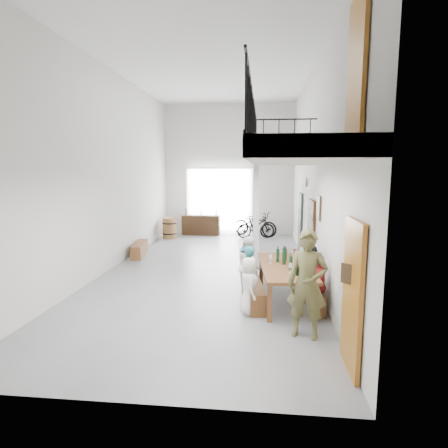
# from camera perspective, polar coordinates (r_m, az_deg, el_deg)

# --- Properties ---
(floor) EXTENTS (12.00, 12.00, 0.00)m
(floor) POSITION_cam_1_polar(r_m,az_deg,el_deg) (10.43, -2.34, -7.06)
(floor) COLOR slate
(floor) RESTS_ON ground
(room_walls) EXTENTS (12.00, 12.00, 12.00)m
(room_walls) POSITION_cam_1_polar(r_m,az_deg,el_deg) (10.09, -2.46, 12.79)
(room_walls) COLOR silver
(room_walls) RESTS_ON ground
(gateway_portal) EXTENTS (2.80, 0.08, 2.80)m
(gateway_portal) POSITION_cam_1_polar(r_m,az_deg,el_deg) (16.06, -0.71, 3.41)
(gateway_portal) COLOR white
(gateway_portal) RESTS_ON ground
(right_wall_decor) EXTENTS (0.07, 8.28, 5.07)m
(right_wall_decor) POSITION_cam_1_polar(r_m,az_deg,el_deg) (8.24, 14.53, 0.94)
(right_wall_decor) COLOR #9E5E15
(right_wall_decor) RESTS_ON ground
(balcony) EXTENTS (1.52, 5.62, 4.00)m
(balcony) POSITION_cam_1_polar(r_m,az_deg,el_deg) (6.85, 10.39, 9.87)
(balcony) COLOR silver
(balcony) RESTS_ON ground
(tasting_table) EXTENTS (1.18, 2.50, 0.79)m
(tasting_table) POSITION_cam_1_polar(r_m,az_deg,el_deg) (7.92, 9.32, -6.84)
(tasting_table) COLOR brown
(tasting_table) RESTS_ON ground
(bench_inner) EXTENTS (0.54, 1.91, 0.43)m
(bench_inner) POSITION_cam_1_polar(r_m,az_deg,el_deg) (8.06, 4.53, -10.10)
(bench_inner) COLOR brown
(bench_inner) RESTS_ON ground
(bench_wall) EXTENTS (0.39, 1.80, 0.41)m
(bench_wall) POSITION_cam_1_polar(r_m,az_deg,el_deg) (8.15, 13.00, -10.17)
(bench_wall) COLOR brown
(bench_wall) RESTS_ON ground
(tableware) EXTENTS (0.65, 1.40, 0.35)m
(tableware) POSITION_cam_1_polar(r_m,az_deg,el_deg) (8.02, 9.36, -4.91)
(tableware) COLOR black
(tableware) RESTS_ON tasting_table
(side_bench) EXTENTS (0.54, 1.51, 0.42)m
(side_bench) POSITION_cam_1_polar(r_m,az_deg,el_deg) (12.46, -12.75, -3.74)
(side_bench) COLOR brown
(side_bench) RESTS_ON ground
(oak_barrel) EXTENTS (0.57, 0.57, 0.84)m
(oak_barrel) POSITION_cam_1_polar(r_m,az_deg,el_deg) (15.27, -8.28, -0.62)
(oak_barrel) COLOR brown
(oak_barrel) RESTS_ON ground
(serving_counter) EXTENTS (1.60, 0.47, 0.84)m
(serving_counter) POSITION_cam_1_polar(r_m,az_deg,el_deg) (15.99, -3.52, -0.16)
(serving_counter) COLOR #372410
(serving_counter) RESTS_ON ground
(counter_bottles) EXTENTS (1.36, 0.08, 0.28)m
(counter_bottles) POSITION_cam_1_polar(r_m,az_deg,el_deg) (15.96, -3.51, 1.86)
(counter_bottles) COLOR black
(counter_bottles) RESTS_ON serving_counter
(guest_left_a) EXTENTS (0.44, 0.60, 1.11)m
(guest_left_a) POSITION_cam_1_polar(r_m,az_deg,el_deg) (7.27, 3.87, -9.36)
(guest_left_a) COLOR white
(guest_left_a) RESTS_ON ground
(guest_left_b) EXTENTS (0.39, 0.50, 1.22)m
(guest_left_b) POSITION_cam_1_polar(r_m,az_deg,el_deg) (7.75, 4.07, -7.81)
(guest_left_b) COLOR #226973
(guest_left_b) RESTS_ON ground
(guest_left_c) EXTENTS (0.64, 0.74, 1.31)m
(guest_left_c) POSITION_cam_1_polar(r_m,az_deg,el_deg) (8.32, 3.84, -6.37)
(guest_left_c) COLOR white
(guest_left_c) RESTS_ON ground
(guest_left_d) EXTENTS (0.48, 0.72, 1.05)m
(guest_left_d) POSITION_cam_1_polar(r_m,az_deg,el_deg) (8.78, 3.54, -6.48)
(guest_left_d) COLOR #226973
(guest_left_d) RESTS_ON ground
(guest_right_a) EXTENTS (0.34, 0.70, 1.16)m
(guest_right_a) POSITION_cam_1_polar(r_m,az_deg,el_deg) (7.43, 14.24, -9.00)
(guest_right_a) COLOR maroon
(guest_right_a) RESTS_ON ground
(guest_right_b) EXTENTS (0.41, 1.14, 1.21)m
(guest_right_b) POSITION_cam_1_polar(r_m,az_deg,el_deg) (8.16, 12.84, -7.23)
(guest_right_b) COLOR black
(guest_right_b) RESTS_ON ground
(guest_right_c) EXTENTS (0.55, 0.67, 1.17)m
(guest_right_c) POSITION_cam_1_polar(r_m,az_deg,el_deg) (8.63, 12.38, -6.48)
(guest_right_c) COLOR white
(guest_right_c) RESTS_ON ground
(host_standing) EXTENTS (0.75, 0.59, 1.80)m
(host_standing) POSITION_cam_1_polar(r_m,az_deg,el_deg) (6.33, 12.57, -8.96)
(host_standing) COLOR brown
(host_standing) RESTS_ON ground
(potted_plant) EXTENTS (0.34, 0.30, 0.37)m
(potted_plant) POSITION_cam_1_polar(r_m,az_deg,el_deg) (10.65, 11.15, -5.85)
(potted_plant) COLOR #1D4A1A
(potted_plant) RESTS_ON ground
(bicycle_near) EXTENTS (2.06, 1.42, 1.02)m
(bicycle_near) POSITION_cam_1_polar(r_m,az_deg,el_deg) (15.69, 4.76, 0.00)
(bicycle_near) COLOR black
(bicycle_near) RESTS_ON ground
(bicycle_far) EXTENTS (1.60, 0.74, 0.93)m
(bicycle_far) POSITION_cam_1_polar(r_m,az_deg,el_deg) (15.20, 4.86, -0.45)
(bicycle_far) COLOR black
(bicycle_far) RESTS_ON ground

